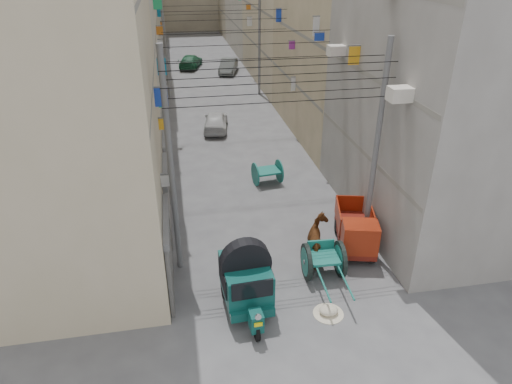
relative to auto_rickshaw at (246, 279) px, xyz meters
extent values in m
plane|color=#4A494C|center=(1.55, -3.37, -1.16)|extent=(140.00, 140.00, 0.00)
cube|color=#BBAA8D|center=(-6.45, 4.63, 5.34)|extent=(8.00, 10.00, 13.00)
cube|color=slate|center=(-2.57, 4.63, 2.04)|extent=(0.25, 9.80, 0.18)
cube|color=slate|center=(-2.57, 4.63, 5.04)|extent=(0.25, 9.80, 0.18)
cube|color=#B4AC9A|center=(-6.45, 15.63, 4.84)|extent=(8.00, 12.00, 12.00)
cube|color=slate|center=(-2.57, 15.63, 2.04)|extent=(0.25, 11.76, 0.18)
cube|color=slate|center=(-2.57, 15.63, 5.04)|extent=(0.25, 11.76, 0.18)
cube|color=slate|center=(-2.57, 28.63, 2.04)|extent=(0.25, 13.72, 0.18)
cube|color=slate|center=(-2.57, 28.63, 5.04)|extent=(0.25, 13.72, 0.18)
cube|color=slate|center=(-2.57, 42.63, 2.04)|extent=(0.25, 13.72, 0.18)
cube|color=slate|center=(-2.57, 55.63, 2.04)|extent=(0.25, 11.76, 0.18)
cube|color=gray|center=(9.55, 4.63, 5.34)|extent=(8.00, 10.00, 13.00)
cube|color=slate|center=(5.67, 4.63, 2.04)|extent=(0.25, 9.80, 0.18)
cube|color=slate|center=(5.67, 4.63, 5.04)|extent=(0.25, 9.80, 0.18)
cube|color=tan|center=(9.55, 15.63, 4.84)|extent=(8.00, 12.00, 12.00)
cube|color=slate|center=(5.67, 15.63, 2.04)|extent=(0.25, 11.76, 0.18)
cube|color=slate|center=(5.67, 15.63, 5.04)|extent=(0.25, 11.76, 0.18)
cube|color=slate|center=(5.67, 28.63, 2.04)|extent=(0.25, 13.72, 0.18)
cube|color=slate|center=(5.67, 28.63, 5.04)|extent=(0.25, 13.72, 0.18)
cube|color=slate|center=(5.67, 42.63, 2.04)|extent=(0.25, 13.72, 0.18)
cube|color=slate|center=(5.67, 55.63, 2.04)|extent=(0.25, 11.76, 0.18)
cube|color=#47474C|center=(-2.37, 1.43, 0.14)|extent=(0.12, 3.00, 2.60)
cube|color=#5D5D60|center=(-2.35, 1.43, 1.59)|extent=(0.18, 3.20, 0.25)
cube|color=#47474C|center=(-2.37, 5.13, 0.14)|extent=(0.12, 3.00, 2.60)
cube|color=#5D5D60|center=(-2.35, 5.13, 1.59)|extent=(0.18, 3.20, 0.25)
cube|color=#47474C|center=(-2.37, 8.83, 0.14)|extent=(0.12, 3.00, 2.60)
cube|color=#5D5D60|center=(-2.35, 8.83, 1.59)|extent=(0.18, 3.20, 0.25)
cube|color=#47474C|center=(-2.37, 12.63, 0.14)|extent=(0.12, 3.00, 2.60)
cube|color=#5D5D60|center=(-2.35, 12.63, 1.59)|extent=(0.18, 3.20, 0.25)
cube|color=#B95F15|center=(5.36, 30.91, 4.82)|extent=(0.38, 0.08, 0.41)
cube|color=#B95F15|center=(-2.31, 38.24, 2.46)|extent=(0.27, 0.08, 0.71)
cube|color=silver|center=(-2.23, 3.06, 2.19)|extent=(0.44, 0.08, 0.42)
cube|color=#0D6B96|center=(-2.22, 12.43, 4.01)|extent=(0.45, 0.08, 0.84)
cube|color=orange|center=(-2.26, 6.39, 3.08)|extent=(0.38, 0.08, 0.44)
cube|color=silver|center=(5.33, 30.17, 3.69)|extent=(0.43, 0.08, 0.72)
cube|color=#1C9E59|center=(-2.21, 16.63, 6.69)|extent=(0.48, 0.08, 0.84)
cube|color=orange|center=(-2.30, 34.70, 2.51)|extent=(0.31, 0.08, 0.44)
cube|color=#91278E|center=(5.37, 15.65, 4.25)|extent=(0.35, 0.08, 0.45)
cube|color=#1838AB|center=(5.38, 19.28, 5.48)|extent=(0.34, 0.08, 0.79)
cube|color=#1C9E59|center=(-2.31, 8.65, 3.33)|extent=(0.28, 0.08, 0.52)
cube|color=#0D6B96|center=(-2.31, 26.25, 5.10)|extent=(0.28, 0.08, 0.74)
cube|color=silver|center=(5.42, 15.14, 2.06)|extent=(0.26, 0.08, 0.80)
cube|color=#91278E|center=(5.38, 6.00, 5.53)|extent=(0.34, 0.08, 0.55)
cube|color=#1838AB|center=(-2.21, 5.18, 4.51)|extent=(0.47, 0.08, 0.67)
cube|color=#B95F15|center=(-2.25, 17.78, 4.97)|extent=(0.40, 0.08, 0.47)
cube|color=silver|center=(-2.29, 18.30, 4.08)|extent=(0.32, 0.08, 0.55)
cube|color=#1838AB|center=(5.31, 10.37, 5.56)|extent=(0.47, 0.08, 0.35)
cube|color=silver|center=(5.39, 11.21, 5.91)|extent=(0.32, 0.08, 0.89)
cube|color=orange|center=(5.33, 5.92, 5.56)|extent=(0.44, 0.08, 0.69)
cube|color=#91278E|center=(-2.51, 2.63, 1.84)|extent=(0.10, 3.20, 0.80)
cube|color=#0D6B96|center=(-2.51, 11.63, 1.84)|extent=(0.10, 3.20, 0.80)
cube|color=silver|center=(-2.51, 23.63, 1.84)|extent=(0.10, 3.20, 0.80)
cube|color=red|center=(-2.51, 35.63, 1.84)|extent=(0.10, 3.20, 0.80)
cube|color=silver|center=(5.61, 2.63, 1.84)|extent=(0.10, 3.20, 0.80)
cube|color=#1838AB|center=(5.61, 11.63, 1.84)|extent=(0.10, 3.20, 0.80)
cube|color=silver|center=(5.61, 23.63, 1.84)|extent=(0.10, 3.20, 0.80)
cube|color=#1C9E59|center=(5.61, 35.63, 1.84)|extent=(0.10, 3.20, 0.80)
cube|color=beige|center=(5.20, 1.63, 5.24)|extent=(0.70, 0.55, 0.45)
cube|color=beige|center=(5.20, 7.63, 5.44)|extent=(0.70, 0.55, 0.45)
cylinder|color=#5D5D60|center=(-2.05, 2.63, 2.84)|extent=(0.20, 0.20, 8.00)
cylinder|color=#5D5D60|center=(5.15, 2.63, 2.84)|extent=(0.20, 0.20, 8.00)
cylinder|color=#5D5D60|center=(-2.05, 24.63, 2.84)|extent=(0.20, 0.20, 8.00)
cylinder|color=#5D5D60|center=(5.15, 24.63, 2.84)|extent=(0.20, 0.20, 8.00)
cylinder|color=black|center=(1.55, 2.13, 5.04)|extent=(7.40, 0.02, 0.02)
cylinder|color=black|center=(1.55, 2.13, 5.64)|extent=(7.40, 0.02, 0.02)
cylinder|color=black|center=(1.55, 2.13, 6.14)|extent=(7.40, 0.02, 0.02)
cylinder|color=black|center=(1.55, 3.13, 5.04)|extent=(7.40, 0.02, 0.02)
cylinder|color=black|center=(1.55, 3.13, 5.64)|extent=(7.40, 0.02, 0.02)
cylinder|color=black|center=(1.55, 3.13, 6.14)|extent=(7.40, 0.02, 0.02)
cylinder|color=black|center=(1.55, 8.63, 5.04)|extent=(7.40, 0.02, 0.02)
cylinder|color=black|center=(1.55, 8.63, 5.64)|extent=(7.40, 0.02, 0.02)
cylinder|color=black|center=(1.55, 8.63, 6.14)|extent=(7.40, 0.02, 0.02)
cylinder|color=black|center=(1.55, 16.63, 5.04)|extent=(7.40, 0.02, 0.02)
cylinder|color=black|center=(1.55, 16.63, 5.64)|extent=(7.40, 0.02, 0.02)
cylinder|color=black|center=(1.55, 16.63, 6.14)|extent=(7.40, 0.02, 0.02)
cylinder|color=black|center=(1.55, 24.63, 5.04)|extent=(7.40, 0.02, 0.02)
cylinder|color=black|center=(1.55, 24.63, 5.64)|extent=(7.40, 0.02, 0.02)
cylinder|color=black|center=(0.08, -1.43, -0.85)|extent=(0.17, 0.63, 0.62)
cylinder|color=black|center=(-0.65, 0.64, -0.85)|extent=(0.17, 0.63, 0.62)
cylinder|color=black|center=(0.57, 0.71, -0.85)|extent=(0.17, 0.63, 0.62)
cube|color=#0B423D|center=(0.00, 0.01, -0.63)|extent=(1.50, 2.18, 0.31)
cube|color=#0B423D|center=(0.07, -1.37, -0.50)|extent=(0.41, 0.52, 0.61)
cylinder|color=silver|center=(0.09, -1.63, -0.11)|extent=(0.20, 0.07, 0.20)
cube|color=yellow|center=(0.09, -1.65, -0.39)|extent=(0.25, 0.05, 0.13)
cube|color=#0B423D|center=(0.00, 0.07, 0.00)|extent=(1.54, 1.96, 1.05)
cube|color=black|center=(0.05, -0.90, 0.28)|extent=(1.28, 0.13, 0.61)
cube|color=black|center=(-0.73, 0.03, 0.11)|extent=(0.12, 1.33, 0.72)
cube|color=black|center=(0.73, 0.11, 0.11)|extent=(0.12, 1.33, 0.72)
cube|color=silver|center=(0.05, -0.93, -0.55)|extent=(1.39, 0.13, 0.07)
cylinder|color=black|center=(2.35, 1.16, -0.50)|extent=(0.20, 1.32, 1.32)
cylinder|color=#166358|center=(2.35, 1.16, -0.50)|extent=(0.21, 1.03, 1.03)
cylinder|color=#5D5D60|center=(2.35, 1.16, -0.50)|extent=(0.21, 0.18, 0.17)
cylinder|color=black|center=(3.57, 1.10, -0.50)|extent=(0.20, 1.32, 1.32)
cylinder|color=#166358|center=(3.57, 1.10, -0.50)|extent=(0.21, 1.03, 1.03)
cylinder|color=#5D5D60|center=(3.57, 1.10, -0.50)|extent=(0.21, 0.18, 0.17)
cylinder|color=#5D5D60|center=(2.96, 1.13, -0.50)|extent=(1.27, 0.14, 0.08)
cube|color=#166358|center=(2.96, 1.13, -0.33)|extent=(1.04, 1.08, 0.09)
cube|color=#166358|center=(2.99, 1.60, -0.13)|extent=(0.99, 0.12, 0.33)
cylinder|color=#166358|center=(2.53, -0.03, -0.41)|extent=(0.17, 2.17, 0.07)
cylinder|color=#166358|center=(3.28, -0.06, -0.41)|extent=(0.17, 2.17, 0.07)
cylinder|color=black|center=(3.96, 1.87, -0.87)|extent=(0.30, 0.61, 0.58)
cylinder|color=black|center=(4.43, 3.76, -0.87)|extent=(0.30, 0.61, 0.58)
cylinder|color=black|center=(5.07, 1.60, -0.87)|extent=(0.30, 0.61, 0.58)
cylinder|color=black|center=(5.54, 3.49, -0.87)|extent=(0.30, 0.61, 0.58)
cube|color=#63160E|center=(4.75, 2.68, -0.68)|extent=(1.95, 3.14, 0.31)
cube|color=maroon|center=(4.50, 1.69, -0.06)|extent=(1.47, 1.21, 1.11)
cube|color=black|center=(4.40, 1.29, 0.03)|extent=(1.13, 0.33, 0.49)
cube|color=#63160E|center=(4.87, 3.15, -0.44)|extent=(1.76, 2.21, 0.11)
cube|color=maroon|center=(4.24, 3.31, -0.06)|extent=(0.52, 1.90, 0.75)
cube|color=maroon|center=(5.49, 3.00, -0.06)|extent=(0.52, 1.90, 0.75)
cube|color=maroon|center=(5.10, 4.08, -0.06)|extent=(1.30, 0.37, 0.75)
cylinder|color=#166358|center=(1.88, 8.62, -0.58)|extent=(0.22, 1.17, 1.17)
cylinder|color=#166358|center=(3.13, 8.79, -0.58)|extent=(0.22, 1.17, 1.17)
cube|color=#166358|center=(2.51, 8.70, -0.47)|extent=(1.25, 1.13, 0.09)
cylinder|color=#5D5D60|center=(2.51, 8.70, -0.58)|extent=(1.31, 0.24, 0.07)
ellipsoid|color=beige|center=(2.55, -0.80, -1.01)|extent=(0.62, 0.49, 0.31)
imported|color=brown|center=(3.11, 2.14, -0.37)|extent=(1.21, 2.00, 1.58)
imported|color=#BBBBBB|center=(0.79, 16.86, -0.54)|extent=(2.00, 3.81, 1.24)
imported|color=#4D5150|center=(3.61, 32.22, -0.51)|extent=(2.36, 4.17, 1.30)
imported|color=#1F5B3A|center=(0.21, 35.19, -0.54)|extent=(2.78, 4.57, 1.24)
camera|label=1|loc=(-1.77, -11.34, 9.22)|focal=32.00mm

